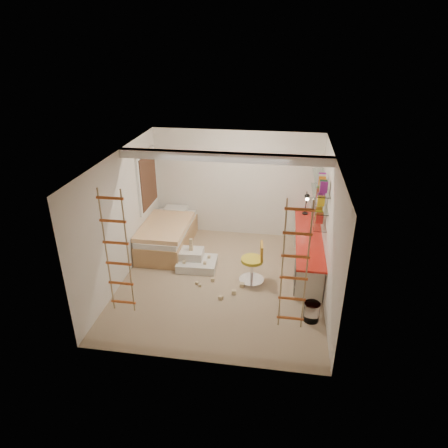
% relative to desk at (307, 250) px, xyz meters
% --- Properties ---
extents(floor, '(4.50, 4.50, 0.00)m').
position_rel_desk_xyz_m(floor, '(-1.72, -0.86, -0.40)').
color(floor, '#9B8264').
rests_on(floor, ground).
extents(ceiling_beam, '(4.00, 0.18, 0.16)m').
position_rel_desk_xyz_m(ceiling_beam, '(-1.72, -0.56, 2.12)').
color(ceiling_beam, white).
rests_on(ceiling_beam, ceiling).
extents(window_frame, '(0.06, 1.15, 1.35)m').
position_rel_desk_xyz_m(window_frame, '(-3.69, 0.64, 1.15)').
color(window_frame, white).
rests_on(window_frame, wall_left).
extents(window_blind, '(0.02, 1.00, 1.20)m').
position_rel_desk_xyz_m(window_blind, '(-3.65, 0.64, 1.15)').
color(window_blind, '#4C2D1E').
rests_on(window_blind, window_frame).
extents(rope_ladder_left, '(0.41, 0.04, 2.13)m').
position_rel_desk_xyz_m(rope_ladder_left, '(-3.07, -2.61, 1.11)').
color(rope_ladder_left, '#DB5625').
rests_on(rope_ladder_left, ceiling).
extents(rope_ladder_right, '(0.41, 0.04, 2.13)m').
position_rel_desk_xyz_m(rope_ladder_right, '(-0.37, -2.61, 1.11)').
color(rope_ladder_right, '#BC4820').
rests_on(rope_ladder_right, ceiling).
extents(waste_bin, '(0.28, 0.28, 0.35)m').
position_rel_desk_xyz_m(waste_bin, '(0.03, -1.84, -0.23)').
color(waste_bin, white).
rests_on(waste_bin, floor).
extents(desk, '(0.56, 2.80, 0.75)m').
position_rel_desk_xyz_m(desk, '(0.00, 0.00, 0.00)').
color(desk, red).
rests_on(desk, floor).
extents(shelves, '(0.25, 1.80, 0.71)m').
position_rel_desk_xyz_m(shelves, '(0.15, 0.27, 1.10)').
color(shelves, white).
rests_on(shelves, wall_right).
extents(bed, '(1.02, 2.00, 0.69)m').
position_rel_desk_xyz_m(bed, '(-3.20, 0.36, -0.07)').
color(bed, '#AD7F51').
rests_on(bed, floor).
extents(task_lamp, '(0.14, 0.36, 0.57)m').
position_rel_desk_xyz_m(task_lamp, '(-0.05, 0.96, 0.73)').
color(task_lamp, black).
rests_on(task_lamp, desk).
extents(swivel_chair, '(0.56, 0.56, 0.86)m').
position_rel_desk_xyz_m(swivel_chair, '(-1.09, -0.77, -0.09)').
color(swivel_chair, gold).
rests_on(swivel_chair, floor).
extents(play_platform, '(0.85, 0.68, 0.37)m').
position_rel_desk_xyz_m(play_platform, '(-2.36, -0.40, -0.26)').
color(play_platform, silver).
rests_on(play_platform, floor).
extents(toy_blocks, '(1.34, 1.25, 0.64)m').
position_rel_desk_xyz_m(toy_blocks, '(-2.07, -0.78, -0.20)').
color(toy_blocks, '#CCB284').
rests_on(toy_blocks, floor).
extents(books, '(0.14, 0.70, 0.92)m').
position_rel_desk_xyz_m(books, '(0.15, 0.27, 1.25)').
color(books, red).
rests_on(books, shelves).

